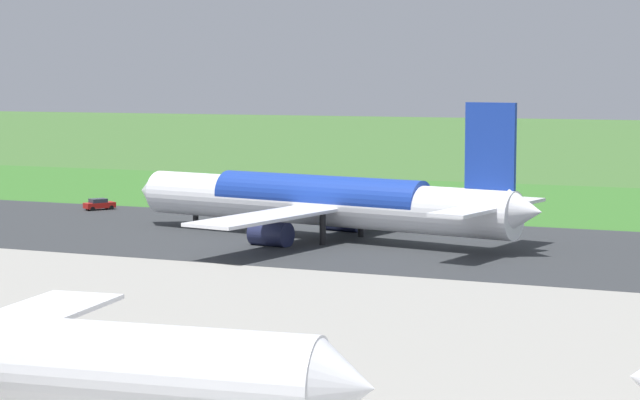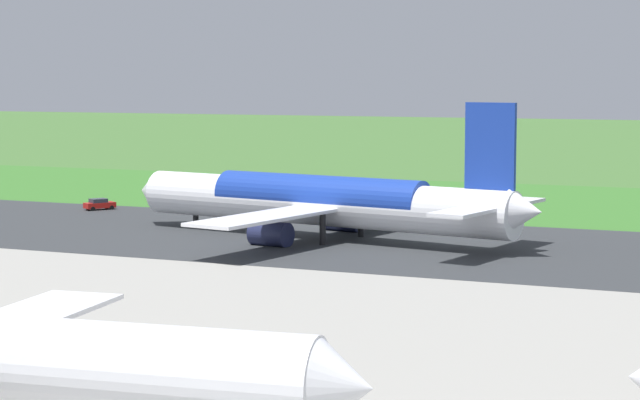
# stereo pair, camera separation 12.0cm
# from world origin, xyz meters

# --- Properties ---
(ground_plane) EXTENTS (800.00, 800.00, 0.00)m
(ground_plane) POSITION_xyz_m (0.00, 0.00, 0.00)
(ground_plane) COLOR #3D662D
(runway_asphalt) EXTENTS (600.00, 41.21, 0.06)m
(runway_asphalt) POSITION_xyz_m (0.00, 0.00, 0.03)
(runway_asphalt) COLOR #2D3033
(runway_asphalt) RESTS_ON ground
(grass_verge_foreground) EXTENTS (600.00, 80.00, 0.04)m
(grass_verge_foreground) POSITION_xyz_m (0.00, -38.13, 0.02)
(grass_verge_foreground) COLOR #346B27
(grass_verge_foreground) RESTS_ON ground
(airliner_main) EXTENTS (53.93, 44.37, 15.88)m
(airliner_main) POSITION_xyz_m (-6.61, 0.07, 4.35)
(airliner_main) COLOR white
(airliner_main) RESTS_ON ground
(service_car_followme) EXTENTS (3.77, 4.51, 1.62)m
(service_car_followme) POSITION_xyz_m (33.75, -15.18, 0.84)
(service_car_followme) COLOR #B21914
(service_car_followme) RESTS_ON ground
(no_stopping_sign) EXTENTS (0.60, 0.10, 2.78)m
(no_stopping_sign) POSITION_xyz_m (-15.54, -41.81, 1.64)
(no_stopping_sign) COLOR slate
(no_stopping_sign) RESTS_ON ground
(traffic_cone_orange) EXTENTS (0.40, 0.40, 0.55)m
(traffic_cone_orange) POSITION_xyz_m (-8.10, -39.25, 0.28)
(traffic_cone_orange) COLOR orange
(traffic_cone_orange) RESTS_ON ground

